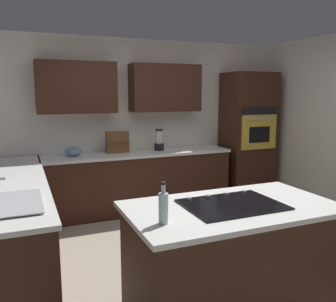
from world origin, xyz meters
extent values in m
plane|color=#9E937F|center=(0.00, 0.00, 0.00)|extent=(14.00, 14.00, 0.00)
cube|color=white|center=(0.00, -2.10, 1.30)|extent=(6.00, 0.10, 2.60)
cube|color=#381E14|center=(-0.40, -1.88, 1.86)|extent=(1.10, 0.34, 0.72)
cube|color=#381E14|center=(0.95, -1.88, 1.86)|extent=(1.10, 0.34, 0.72)
cube|color=#381E14|center=(0.10, -1.72, 0.43)|extent=(2.80, 0.60, 0.86)
cube|color=silver|center=(0.10, -1.72, 0.88)|extent=(2.84, 0.64, 0.04)
cube|color=#381E14|center=(1.82, -0.55, 0.43)|extent=(0.60, 2.90, 0.86)
cube|color=silver|center=(1.82, -0.55, 0.88)|extent=(0.64, 2.94, 0.04)
cube|color=#381E14|center=(0.20, 1.00, 0.43)|extent=(1.60, 0.86, 0.86)
cube|color=silver|center=(0.20, 1.00, 0.88)|extent=(1.68, 0.94, 0.04)
cube|color=#381E14|center=(-1.85, -1.72, 1.06)|extent=(0.80, 0.60, 2.11)
cube|color=gold|center=(-1.85, -1.41, 1.15)|extent=(0.66, 0.03, 0.56)
cube|color=black|center=(-1.85, -1.39, 1.11)|extent=(0.40, 0.01, 0.26)
cube|color=black|center=(-1.85, -1.41, 1.48)|extent=(0.66, 0.02, 0.11)
cylinder|color=silver|center=(-1.85, -1.37, 1.37)|extent=(0.56, 0.02, 0.02)
cube|color=#515456|center=(1.82, 0.14, 0.91)|extent=(0.40, 0.30, 0.02)
cube|color=#515456|center=(1.82, 0.48, 0.91)|extent=(0.40, 0.30, 0.02)
cube|color=#B7BABF|center=(1.82, 0.31, 0.92)|extent=(0.46, 0.70, 0.01)
cube|color=black|center=(0.20, 1.00, 0.91)|extent=(0.76, 0.56, 0.01)
cylinder|color=#B2B2B7|center=(-0.07, 0.77, 0.92)|extent=(0.04, 0.04, 0.02)
cylinder|color=#B2B2B7|center=(0.11, 0.77, 0.92)|extent=(0.04, 0.04, 0.02)
cylinder|color=#B2B2B7|center=(0.29, 0.77, 0.92)|extent=(0.04, 0.04, 0.02)
cylinder|color=#B2B2B7|center=(0.47, 0.77, 0.92)|extent=(0.04, 0.04, 0.02)
cylinder|color=black|center=(-0.25, -1.77, 0.96)|extent=(0.15, 0.15, 0.11)
cylinder|color=silver|center=(-0.25, -1.77, 1.11)|extent=(0.11, 0.11, 0.19)
cylinder|color=black|center=(-0.25, -1.77, 1.22)|extent=(0.12, 0.12, 0.03)
ellipsoid|color=#668CB2|center=(1.05, -1.77, 0.97)|extent=(0.24, 0.24, 0.13)
cube|color=brown|center=(0.40, -1.80, 1.06)|extent=(0.34, 0.10, 0.31)
cube|color=brown|center=(0.40, -1.75, 1.06)|extent=(0.32, 0.02, 0.02)
cylinder|color=silver|center=(0.86, 1.16, 1.01)|extent=(0.07, 0.07, 0.21)
cylinder|color=silver|center=(0.86, 1.16, 1.14)|extent=(0.03, 0.03, 0.06)
cylinder|color=black|center=(0.86, 1.16, 1.18)|extent=(0.03, 0.03, 0.02)
camera|label=1|loc=(1.72, 3.29, 1.78)|focal=37.87mm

